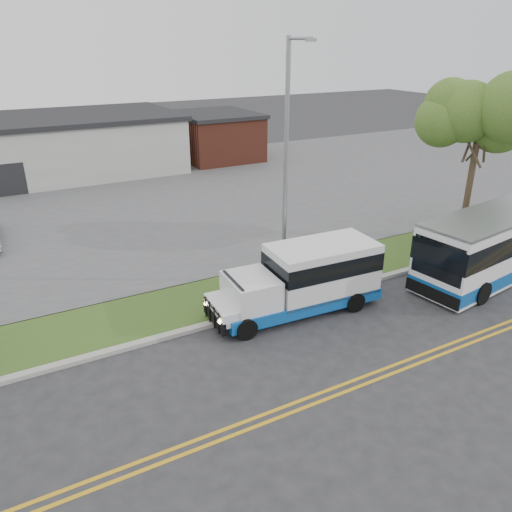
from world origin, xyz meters
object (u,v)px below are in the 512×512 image
transit_bus (510,239)px  tree_east (482,114)px  shuttle_bus (307,276)px  streetlight_near (287,161)px

transit_bus → tree_east: bearing=59.0°
shuttle_bus → transit_bus: size_ratio=0.62×
tree_east → shuttle_bus: (-11.37, -2.44, -4.86)m
tree_east → transit_bus: (-1.63, -3.77, -4.71)m
streetlight_near → transit_bus: streetlight_near is taller
tree_east → transit_bus: 6.25m
tree_east → shuttle_bus: size_ratio=1.25×
streetlight_near → transit_bus: size_ratio=0.88×
streetlight_near → shuttle_bus: size_ratio=1.42×
tree_east → streetlight_near: size_ratio=0.88×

